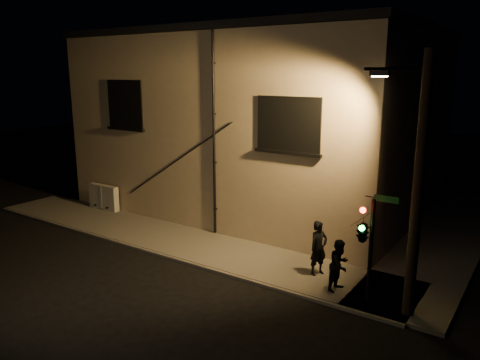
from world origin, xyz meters
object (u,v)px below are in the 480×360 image
Objects in this scene: streetlamp_pole at (416,183)px; pedestrian_b at (340,265)px; utility_cabinet at (104,197)px; traffic_signal at (364,231)px; pedestrian_a at (318,248)px.

pedestrian_b is at bearing 173.19° from streetlamp_pole.
utility_cabinet is 14.39m from traffic_signal.
streetlamp_pole is (2.14, -0.26, 2.99)m from pedestrian_b.
utility_cabinet is 15.88m from streetlamp_pole.
utility_cabinet is 0.56× the size of traffic_signal.
pedestrian_a is 0.25× the size of streetlamp_pole.
traffic_signal is (0.85, -0.43, 1.42)m from pedestrian_b.
pedestrian_b is (13.27, -1.81, 0.21)m from utility_cabinet.
utility_cabinet is at bearing 170.98° from traffic_signal.
utility_cabinet is 13.40m from pedestrian_b.
streetlamp_pole reaches higher than traffic_signal.
pedestrian_b is 0.22× the size of streetlamp_pole.
pedestrian_a is 1.27m from pedestrian_b.
pedestrian_b is at bearing 153.06° from traffic_signal.
utility_cabinet is 12.28m from pedestrian_a.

